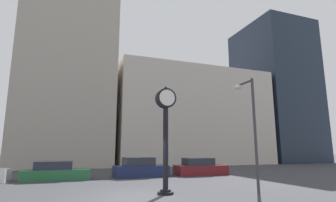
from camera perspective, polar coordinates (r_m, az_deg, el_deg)
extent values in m
plane|color=#38383D|center=(12.39, -7.39, -19.91)|extent=(200.00, 200.00, 0.00)
cube|color=#ADA393|center=(40.09, -19.99, 16.57)|extent=(11.02, 12.00, 39.72)
cube|color=beige|center=(39.70, 4.30, -3.78)|extent=(22.00, 12.00, 13.34)
cube|color=#1E2838|center=(49.81, 22.13, 1.64)|extent=(10.14, 12.00, 23.70)
cylinder|color=black|center=(12.83, -0.55, -19.39)|extent=(0.76, 0.76, 0.12)
cylinder|color=black|center=(12.81, -0.54, -18.90)|extent=(0.50, 0.50, 0.10)
cylinder|color=black|center=(12.67, -0.53, -10.11)|extent=(0.25, 0.25, 3.82)
cylinder|color=black|center=(12.91, -0.51, 0.57)|extent=(0.97, 0.44, 0.97)
cylinder|color=white|center=(12.70, -0.17, 0.75)|extent=(0.79, 0.02, 0.79)
cylinder|color=white|center=(13.12, -0.84, 0.39)|extent=(0.79, 0.02, 0.79)
sphere|color=black|center=(13.03, -0.51, 2.92)|extent=(0.12, 0.12, 0.12)
cube|color=#236038|center=(20.07, -23.05, -14.52)|extent=(4.35, 2.02, 0.70)
cube|color=#232833|center=(20.05, -23.55, -12.69)|extent=(2.40, 1.75, 0.55)
cube|color=#19234C|center=(20.74, -5.94, -14.94)|extent=(4.11, 2.12, 0.84)
cube|color=#232833|center=(20.63, -6.45, -12.92)|extent=(2.30, 1.80, 0.62)
cube|color=maroon|center=(22.30, 7.09, -14.67)|extent=(4.23, 2.04, 0.78)
cube|color=#232833|center=(22.17, 6.55, -12.95)|extent=(2.35, 1.75, 0.58)
cylinder|color=#38383D|center=(13.64, 18.46, -6.74)|extent=(0.14, 0.14, 5.62)
cylinder|color=#38383D|center=(14.52, 16.37, 3.79)|extent=(0.11, 1.20, 0.11)
ellipsoid|color=silver|center=(14.97, 15.03, 2.91)|extent=(0.36, 0.60, 0.24)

